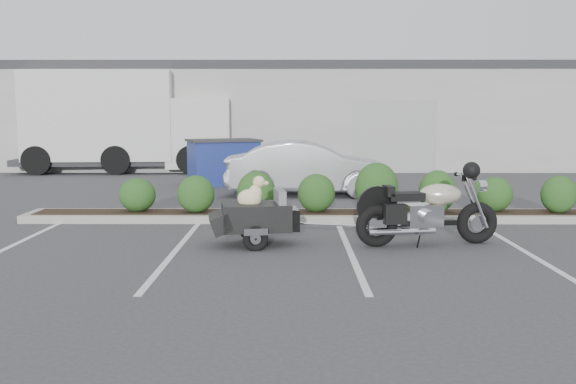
{
  "coord_description": "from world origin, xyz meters",
  "views": [
    {
      "loc": [
        0.29,
        -9.86,
        2.11
      ],
      "look_at": [
        0.24,
        0.73,
        0.75
      ],
      "focal_mm": 38.0,
      "sensor_mm": 36.0,
      "label": 1
    }
  ],
  "objects_px": {
    "sedan": "(309,168)",
    "dumpster": "(224,161)",
    "motorcycle": "(428,212)",
    "delivery_truck": "(128,124)",
    "pet_trailer": "(255,216)"
  },
  "relations": [
    {
      "from": "motorcycle",
      "to": "delivery_truck",
      "type": "xyz_separation_m",
      "value": [
        -8.19,
        12.73,
        1.18
      ]
    },
    {
      "from": "pet_trailer",
      "to": "dumpster",
      "type": "distance_m",
      "value": 8.71
    },
    {
      "from": "motorcycle",
      "to": "delivery_truck",
      "type": "relative_size",
      "value": 0.3
    },
    {
      "from": "sedan",
      "to": "motorcycle",
      "type": "bearing_deg",
      "value": -163.36
    },
    {
      "from": "dumpster",
      "to": "sedan",
      "type": "bearing_deg",
      "value": -66.14
    },
    {
      "from": "motorcycle",
      "to": "delivery_truck",
      "type": "distance_m",
      "value": 15.19
    },
    {
      "from": "motorcycle",
      "to": "delivery_truck",
      "type": "height_order",
      "value": "delivery_truck"
    },
    {
      "from": "dumpster",
      "to": "motorcycle",
      "type": "bearing_deg",
      "value": -84.74
    },
    {
      "from": "motorcycle",
      "to": "sedan",
      "type": "relative_size",
      "value": 0.56
    },
    {
      "from": "motorcycle",
      "to": "dumpster",
      "type": "relative_size",
      "value": 0.98
    },
    {
      "from": "sedan",
      "to": "dumpster",
      "type": "bearing_deg",
      "value": 45.48
    },
    {
      "from": "sedan",
      "to": "delivery_truck",
      "type": "relative_size",
      "value": 0.53
    },
    {
      "from": "sedan",
      "to": "dumpster",
      "type": "xyz_separation_m",
      "value": [
        -2.49,
        2.51,
        -0.02
      ]
    },
    {
      "from": "motorcycle",
      "to": "sedan",
      "type": "xyz_separation_m",
      "value": [
        -1.74,
        6.09,
        0.16
      ]
    },
    {
      "from": "sedan",
      "to": "dumpster",
      "type": "relative_size",
      "value": 1.77
    }
  ]
}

